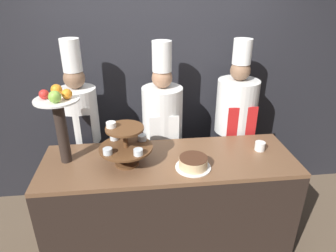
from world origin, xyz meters
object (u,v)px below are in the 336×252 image
Objects in this scene: tiered_stand at (125,144)px; chef_center_right at (235,123)px; chef_center_left at (163,128)px; cake_round at (193,163)px; fruit_pedestal at (59,115)px; chef_left at (81,129)px; cup_white at (260,146)px.

tiered_stand is 1.25m from chef_center_right.
chef_center_left is 1.00× the size of chef_center_right.
tiered_stand is at bearing -119.69° from chef_center_left.
chef_center_left is (-0.16, 0.72, -0.04)m from cake_round.
chef_center_right is (1.56, 0.51, -0.38)m from fruit_pedestal.
chef_center_right is at bearing -0.00° from chef_left.
tiered_stand reaches higher than cake_round.
fruit_pedestal is 0.34× the size of chef_left.
cake_round is (0.99, -0.21, -0.36)m from fruit_pedestal.
fruit_pedestal is (-0.48, 0.10, 0.22)m from tiered_stand.
chef_center_left is at bearing -0.01° from chef_left.
fruit_pedestal is at bearing -148.13° from chef_center_left.
chef_left reaches higher than chef_center_left.
chef_left is 0.78m from chef_center_left.
cup_white is 0.52m from chef_center_right.
tiered_stand is 0.23× the size of chef_center_right.
chef_center_left is at bearing 102.77° from cake_round.
chef_left is (0.04, 0.51, -0.37)m from fruit_pedestal.
fruit_pedestal is 0.63m from chef_left.
tiered_stand is 1.14m from cup_white.
chef_left reaches higher than cake_round.
fruit_pedestal is at bearing 168.40° from tiered_stand.
chef_center_right is at bearing 95.59° from cup_white.
fruit_pedestal reaches higher than cake_round.
chef_left is (-1.57, 0.52, -0.01)m from cup_white.
tiered_stand is at bearing -11.60° from fruit_pedestal.
tiered_stand reaches higher than cup_white.
cake_round is 0.74m from chef_center_left.
tiered_stand is 0.73m from chef_center_left.
tiered_stand is 4.82× the size of cup_white.
chef_left is at bearing 161.63° from cup_white.
chef_left is 1.51m from chef_center_right.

